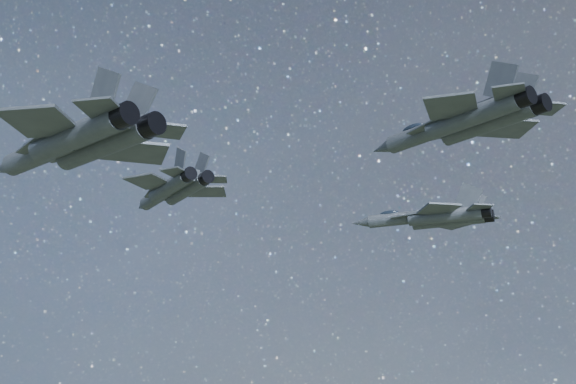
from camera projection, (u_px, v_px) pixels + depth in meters
The scene contains 4 objects.
jet_lead at pixel (173, 189), 76.17m from camera, with size 14.88×9.74×3.84m.
jet_left at pixel (435, 217), 86.57m from camera, with size 16.41×11.28×4.12m.
jet_right at pixel (78, 141), 55.11m from camera, with size 19.29×13.40×4.85m.
jet_slot at pixel (466, 121), 54.86m from camera, with size 15.18×10.27×3.82m.
Camera 1 is at (34.31, -53.37, 128.81)m, focal length 50.00 mm.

